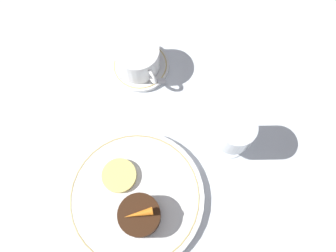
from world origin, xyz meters
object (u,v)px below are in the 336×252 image
Objects in this scene: coffee_cup at (138,58)px; wine_glass at (234,133)px; dinner_plate at (135,197)px; dessert_cake at (140,215)px.

wine_glass reaches higher than coffee_cup.
wine_glass is (0.01, 0.23, 0.06)m from dinner_plate.
dessert_cake is at bearing -31.28° from coffee_cup.
wine_glass is at bearing 96.34° from dessert_cake.
wine_glass is at bearing 13.22° from coffee_cup.
coffee_cup reaches higher than dinner_plate.
dinner_plate is at bearing 163.72° from dessert_cake.
coffee_cup reaches higher than dessert_cake.
wine_glass reaches higher than dessert_cake.
coffee_cup is 1.25× the size of wine_glass.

